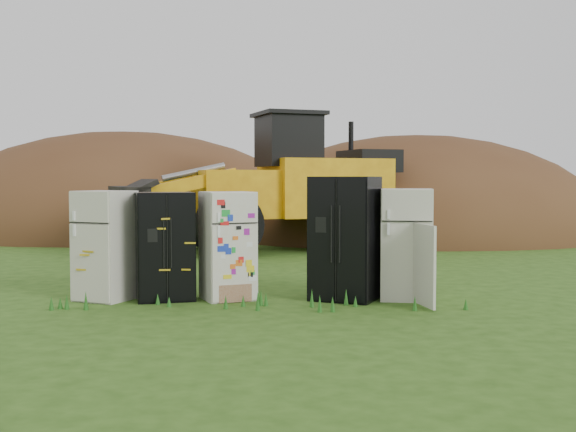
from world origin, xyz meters
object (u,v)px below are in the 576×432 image
at_px(fridge_black_side, 165,246).
at_px(fridge_open_door, 406,244).
at_px(wheel_loader, 255,182).
at_px(fridge_black_right, 345,238).
at_px(fridge_sticker, 228,246).
at_px(fridge_leftmost, 105,245).

distance_m(fridge_black_side, fridge_open_door, 3.88).
xyz_separation_m(fridge_open_door, wheel_loader, (-2.73, 7.61, 0.97)).
xyz_separation_m(fridge_black_right, wheel_loader, (-1.74, 7.64, 0.87)).
distance_m(fridge_sticker, wheel_loader, 7.67).
height_order(fridge_sticker, wheel_loader, wheel_loader).
distance_m(fridge_leftmost, fridge_sticker, 1.96).
relative_size(fridge_leftmost, fridge_black_right, 0.89).
height_order(fridge_black_side, fridge_black_right, fridge_black_right).
bearing_deg(fridge_black_right, fridge_sticker, -158.06).
xyz_separation_m(fridge_sticker, fridge_open_door, (2.88, -0.01, 0.02)).
bearing_deg(fridge_leftmost, fridge_open_door, 24.90).
relative_size(fridge_leftmost, fridge_black_side, 1.01).
bearing_deg(wheel_loader, fridge_leftmost, -124.60).
xyz_separation_m(fridge_leftmost, fridge_sticker, (1.96, 0.06, -0.01)).
xyz_separation_m(fridge_leftmost, fridge_black_right, (3.84, 0.01, 0.11)).
bearing_deg(fridge_black_side, fridge_sticker, -11.85).
bearing_deg(fridge_sticker, fridge_black_side, 160.77).
bearing_deg(fridge_black_right, fridge_leftmost, -156.57).
distance_m(fridge_open_door, wheel_loader, 8.15).
bearing_deg(fridge_leftmost, wheel_loader, 99.02).
height_order(fridge_black_side, fridge_open_door, fridge_open_door).
bearing_deg(wheel_loader, fridge_black_side, -117.77).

